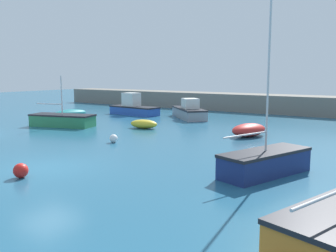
{
  "coord_description": "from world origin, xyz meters",
  "views": [
    {
      "loc": [
        13.03,
        -9.97,
        4.0
      ],
      "look_at": [
        0.26,
        8.78,
        0.78
      ],
      "focal_mm": 40.0,
      "sensor_mm": 36.0,
      "label": 1
    }
  ],
  "objects": [
    {
      "name": "ground_plane",
      "position": [
        0.0,
        0.0,
        -0.1
      ],
      "size": [
        120.0,
        120.0,
        0.2
      ],
      "primitive_type": "cube",
      "color": "#235B7A"
    },
    {
      "name": "rowboat_white_midwater",
      "position": [
        4.04,
        12.36,
        0.41
      ],
      "size": [
        2.23,
        3.01,
        0.83
      ],
      "rotation": [
        0.0,
        0.0,
        1.26
      ],
      "color": "red",
      "rests_on": "ground_plane"
    },
    {
      "name": "mooring_buoy_white",
      "position": [
        -1.6,
        5.9,
        0.24
      ],
      "size": [
        0.48,
        0.48,
        0.48
      ],
      "primitive_type": "sphere",
      "color": "white",
      "rests_on": "ground_plane"
    },
    {
      "name": "motorboat_grey_hull",
      "position": [
        -4.06,
        18.47,
        0.61
      ],
      "size": [
        5.17,
        4.99,
        1.79
      ],
      "rotation": [
        0.0,
        0.0,
        2.39
      ],
      "color": "gray",
      "rests_on": "ground_plane"
    },
    {
      "name": "sailboat_tall_mast",
      "position": [
        8.09,
        4.1,
        0.52
      ],
      "size": [
        2.67,
        4.46,
        7.67
      ],
      "rotation": [
        0.0,
        0.0,
        1.25
      ],
      "color": "navy",
      "rests_on": "ground_plane"
    },
    {
      "name": "sailboat_short_mast",
      "position": [
        -9.36,
        8.72,
        0.47
      ],
      "size": [
        5.16,
        3.07,
        3.8
      ],
      "rotation": [
        0.0,
        0.0,
        0.29
      ],
      "color": "#287A4C",
      "rests_on": "ground_plane"
    },
    {
      "name": "rowboat_blue_near",
      "position": [
        -13.2,
        12.77,
        0.37
      ],
      "size": [
        1.67,
        3.58,
        0.75
      ],
      "rotation": [
        0.0,
        0.0,
        4.59
      ],
      "color": "teal",
      "rests_on": "ground_plane"
    },
    {
      "name": "dinghy_near_pier",
      "position": [
        -3.64,
        11.37,
        0.32
      ],
      "size": [
        2.26,
        1.39,
        0.64
      ],
      "rotation": [
        0.0,
        0.0,
        0.18
      ],
      "color": "yellow",
      "rests_on": "ground_plane"
    },
    {
      "name": "cabin_cruiser_white",
      "position": [
        -10.06,
        17.98,
        0.67
      ],
      "size": [
        5.36,
        2.16,
        2.11
      ],
      "rotation": [
        0.0,
        0.0,
        6.2
      ],
      "color": "#2D56B7",
      "rests_on": "ground_plane"
    },
    {
      "name": "mooring_buoy_red",
      "position": [
        0.47,
        -1.6,
        0.29
      ],
      "size": [
        0.57,
        0.57,
        0.57
      ],
      "primitive_type": "sphere",
      "color": "red",
      "rests_on": "ground_plane"
    },
    {
      "name": "harbor_breakwater",
      "position": [
        0.0,
        27.41,
        0.91
      ],
      "size": [
        54.08,
        3.53,
        1.81
      ],
      "primitive_type": "cube",
      "color": "slate",
      "rests_on": "ground_plane"
    }
  ]
}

